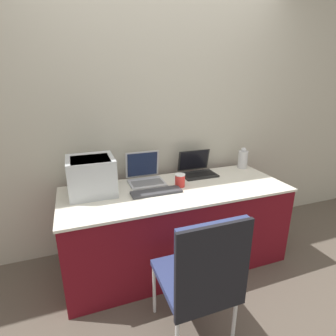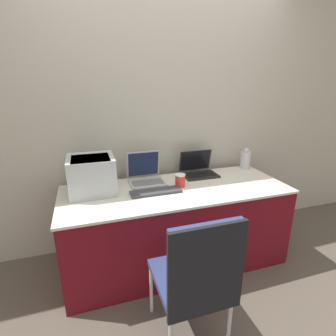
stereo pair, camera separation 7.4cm
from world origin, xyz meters
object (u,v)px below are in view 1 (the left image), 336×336
(printer, at_px, (91,174))
(laptop_left, at_px, (145,176))
(metal_pitcher, at_px, (243,159))
(chair, at_px, (203,274))
(external_keyboard, at_px, (156,192))
(laptop_right, at_px, (197,169))
(coffee_cup, at_px, (180,180))

(printer, xyz_separation_m, laptop_left, (0.47, 0.09, -0.11))
(metal_pitcher, bearing_deg, chair, -132.59)
(external_keyboard, distance_m, metal_pitcher, 1.11)
(laptop_right, height_order, chair, laptop_right)
(coffee_cup, distance_m, chair, 0.94)
(coffee_cup, bearing_deg, laptop_right, 39.87)
(printer, relative_size, laptop_left, 1.17)
(coffee_cup, xyz_separation_m, metal_pitcher, (0.82, 0.25, 0.04))
(laptop_left, relative_size, chair, 0.33)
(laptop_left, bearing_deg, coffee_cup, -38.02)
(external_keyboard, xyz_separation_m, coffee_cup, (0.24, 0.07, 0.05))
(external_keyboard, xyz_separation_m, chair, (0.02, -0.81, -0.18))
(laptop_right, relative_size, chair, 0.35)
(laptop_left, relative_size, metal_pitcher, 1.41)
(laptop_right, bearing_deg, metal_pitcher, 2.08)
(laptop_right, relative_size, metal_pitcher, 1.49)
(external_keyboard, relative_size, coffee_cup, 3.74)
(printer, relative_size, coffee_cup, 3.26)
(coffee_cup, relative_size, metal_pitcher, 0.51)
(laptop_left, distance_m, metal_pitcher, 1.08)
(coffee_cup, xyz_separation_m, chair, (-0.22, -0.88, -0.22))
(laptop_right, relative_size, external_keyboard, 0.79)
(printer, bearing_deg, external_keyboard, -20.04)
(printer, height_order, chair, printer)
(laptop_right, bearing_deg, coffee_cup, -140.13)
(coffee_cup, bearing_deg, chair, -104.19)
(metal_pitcher, distance_m, chair, 1.56)
(laptop_left, height_order, metal_pitcher, laptop_left)
(external_keyboard, bearing_deg, laptop_right, 30.24)
(coffee_cup, height_order, chair, chair)
(chair, bearing_deg, metal_pitcher, 47.41)
(external_keyboard, distance_m, chair, 0.83)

